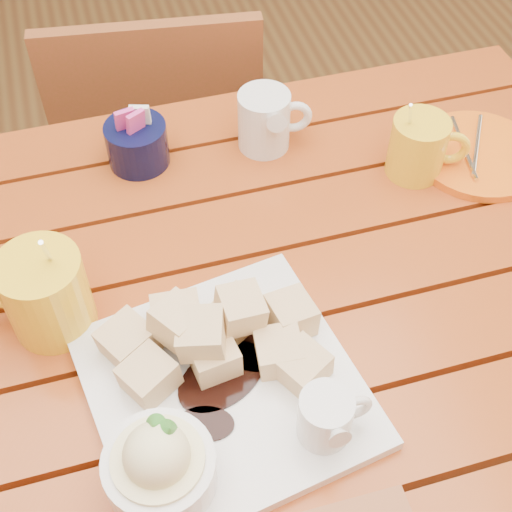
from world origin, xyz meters
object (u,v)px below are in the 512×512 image
object	(u,v)px
table	(222,346)
chair_far	(164,150)
coffee_mug_left	(43,293)
orange_saucer	(480,155)
coffee_mug_right	(419,146)
dessert_plate	(212,394)

from	to	relation	value
table	chair_far	bearing A→B (deg)	87.80
coffee_mug_left	orange_saucer	size ratio (longest dim) A/B	0.87
coffee_mug_right	chair_far	world-z (taller)	coffee_mug_right
coffee_mug_left	chair_far	size ratio (longest dim) A/B	0.20
dessert_plate	orange_saucer	world-z (taller)	dessert_plate
dessert_plate	coffee_mug_left	distance (m)	0.23
table	coffee_mug_right	world-z (taller)	coffee_mug_right
table	chair_far	distance (m)	0.65
table	orange_saucer	distance (m)	0.47
coffee_mug_right	chair_far	size ratio (longest dim) A/B	0.16
dessert_plate	orange_saucer	xyz separation A→B (m)	(0.47, 0.29, -0.03)
table	dessert_plate	size ratio (longest dim) A/B	3.66
coffee_mug_right	coffee_mug_left	bearing A→B (deg)	-148.22
dessert_plate	coffee_mug_right	world-z (taller)	coffee_mug_right
chair_far	table	bearing A→B (deg)	95.66
coffee_mug_left	orange_saucer	xyz separation A→B (m)	(0.63, 0.12, -0.05)
table	coffee_mug_right	distance (m)	0.39
table	chair_far	size ratio (longest dim) A/B	1.47
orange_saucer	chair_far	world-z (taller)	chair_far
coffee_mug_left	coffee_mug_right	bearing A→B (deg)	36.67
dessert_plate	orange_saucer	distance (m)	0.56
dessert_plate	coffee_mug_right	distance (m)	0.47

